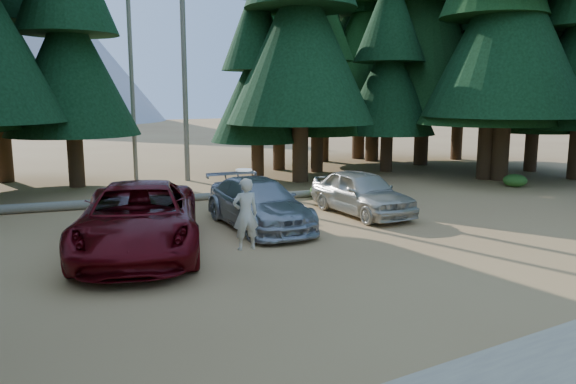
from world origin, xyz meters
name	(u,v)px	position (x,y,z in m)	size (l,w,h in m)	color
ground	(369,260)	(0.00, 0.00, 0.00)	(160.00, 160.00, 0.00)	#A17244
forest_belt_north	(168,180)	(0.00, 15.00, 0.00)	(36.00, 7.00, 22.00)	black
snag_front	(184,49)	(0.80, 14.50, 6.00)	(0.24, 0.24, 12.00)	#6F6558
snag_back	(131,72)	(-1.20, 16.00, 5.00)	(0.20, 0.20, 10.00)	#6F6558
red_pickup	(139,219)	(-4.58, 3.49, 0.87)	(2.90, 6.28, 1.75)	#5C070E
silver_minivan_center	(259,203)	(-0.68, 4.46, 0.72)	(2.02, 4.97, 1.44)	#9FA2A7
silver_minivan_right	(362,192)	(3.13, 4.34, 0.74)	(1.75, 4.34, 1.48)	beige
frisbee_player	(245,214)	(-2.91, 0.81, 1.32)	(0.65, 0.47, 1.83)	beige
log_left	(42,207)	(-6.05, 10.18, 0.16)	(0.33, 0.33, 4.60)	#6F6558
log_mid	(232,195)	(0.67, 9.26, 0.13)	(0.27, 0.27, 3.22)	#6F6558
log_right	(277,196)	(1.97, 8.06, 0.14)	(0.28, 0.28, 4.32)	#6F6558
shrub_left	(104,201)	(-4.02, 10.00, 0.22)	(0.81, 0.81, 0.44)	#1B5A1C
shrub_center_left	(166,216)	(-2.97, 6.24, 0.26)	(0.95, 0.95, 0.52)	#1B5A1C
shrub_center_right	(326,190)	(3.70, 7.31, 0.33)	(1.21, 1.21, 0.66)	#1B5A1C
shrub_right	(265,196)	(1.05, 7.32, 0.33)	(1.20, 1.20, 0.66)	#1B5A1C
shrub_far_right	(358,186)	(5.37, 7.47, 0.35)	(1.27, 1.27, 0.70)	#1B5A1C
shrub_edge_east	(515,180)	(12.44, 5.50, 0.28)	(1.01, 1.01, 0.56)	#1B5A1C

